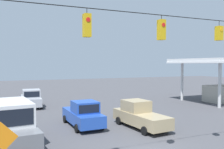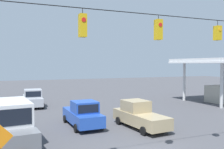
# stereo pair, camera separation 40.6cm
# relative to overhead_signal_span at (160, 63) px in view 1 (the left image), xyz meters

# --- Properties ---
(overhead_signal_span) EXTENTS (20.77, 0.38, 8.36)m
(overhead_signal_span) POSITION_rel_overhead_signal_span_xyz_m (0.00, 0.00, 0.00)
(overhead_signal_span) COLOR #939399
(overhead_signal_span) RESTS_ON ground_plane
(box_truck_grey_parked_shoulder) EXTENTS (3.04, 6.55, 2.71)m
(box_truck_grey_parked_shoulder) POSITION_rel_overhead_signal_span_xyz_m (6.87, -6.16, -3.79)
(box_truck_grey_parked_shoulder) COLOR slate
(box_truck_grey_parked_shoulder) RESTS_ON ground_plane
(pickup_truck_tan_crossing_near) EXTENTS (2.49, 5.73, 2.12)m
(pickup_truck_tan_crossing_near) POSITION_rel_overhead_signal_span_xyz_m (-2.58, -6.39, -4.16)
(pickup_truck_tan_crossing_near) COLOR tan
(pickup_truck_tan_crossing_near) RESTS_ON ground_plane
(pickup_truck_blue_withflow_mid) EXTENTS (2.31, 5.35, 2.12)m
(pickup_truck_blue_withflow_mid) POSITION_rel_overhead_signal_span_xyz_m (1.43, -8.53, -4.16)
(pickup_truck_blue_withflow_mid) COLOR #234CB2
(pickup_truck_blue_withflow_mid) RESTS_ON ground_plane
(pickup_truck_silver_withflow_far) EXTENTS (2.50, 5.63, 2.12)m
(pickup_truck_silver_withflow_far) POSITION_rel_overhead_signal_span_xyz_m (4.26, -19.78, -4.16)
(pickup_truck_silver_withflow_far) COLOR #A8AAB2
(pickup_truck_silver_withflow_far) RESTS_ON ground_plane
(traffic_cone_second) EXTENTS (0.42, 0.42, 0.65)m
(traffic_cone_second) POSITION_rel_overhead_signal_span_xyz_m (6.42, -5.36, -4.81)
(traffic_cone_second) COLOR orange
(traffic_cone_second) RESTS_ON ground_plane
(traffic_cone_third) EXTENTS (0.42, 0.42, 0.65)m
(traffic_cone_third) POSITION_rel_overhead_signal_span_xyz_m (6.59, -8.58, -4.81)
(traffic_cone_third) COLOR orange
(traffic_cone_third) RESTS_ON ground_plane
(traffic_cone_fourth) EXTENTS (0.42, 0.42, 0.65)m
(traffic_cone_fourth) POSITION_rel_overhead_signal_span_xyz_m (6.60, -11.62, -4.81)
(traffic_cone_fourth) COLOR orange
(traffic_cone_fourth) RESTS_ON ground_plane
(gas_station) EXTENTS (10.44, 9.43, 5.76)m
(gas_station) POSITION_rel_overhead_signal_span_xyz_m (-19.18, -13.65, -0.95)
(gas_station) COLOR silver
(gas_station) RESTS_ON ground_plane
(work_zone_sign) EXTENTS (1.27, 0.06, 2.84)m
(work_zone_sign) POSITION_rel_overhead_signal_span_xyz_m (7.50, 0.27, -3.15)
(work_zone_sign) COLOR slate
(work_zone_sign) RESTS_ON ground_plane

